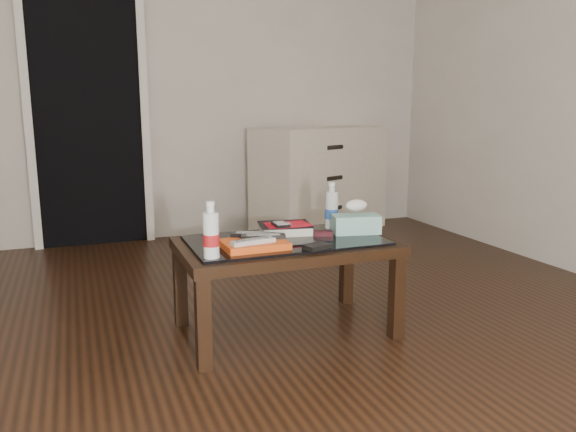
{
  "coord_description": "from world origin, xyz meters",
  "views": [
    {
      "loc": [
        -0.53,
        -2.14,
        1.09
      ],
      "look_at": [
        0.44,
        0.38,
        0.55
      ],
      "focal_mm": 35.0,
      "sensor_mm": 36.0,
      "label": 1
    }
  ],
  "objects_px": {
    "coffee_table": "(285,252)",
    "dresser": "(320,180)",
    "water_bottle_left": "(211,230)",
    "tissue_box": "(356,224)",
    "textbook": "(285,228)",
    "water_bottle_right": "(332,205)"
  },
  "relations": [
    {
      "from": "coffee_table",
      "to": "dresser",
      "type": "relative_size",
      "value": 0.77
    },
    {
      "from": "water_bottle_left",
      "to": "tissue_box",
      "type": "height_order",
      "value": "water_bottle_left"
    },
    {
      "from": "coffee_table",
      "to": "tissue_box",
      "type": "height_order",
      "value": "tissue_box"
    },
    {
      "from": "dresser",
      "to": "textbook",
      "type": "xyz_separation_m",
      "value": [
        -1.02,
        -1.83,
        0.03
      ]
    },
    {
      "from": "dresser",
      "to": "tissue_box",
      "type": "height_order",
      "value": "dresser"
    },
    {
      "from": "dresser",
      "to": "textbook",
      "type": "relative_size",
      "value": 5.2
    },
    {
      "from": "dresser",
      "to": "water_bottle_right",
      "type": "height_order",
      "value": "dresser"
    },
    {
      "from": "water_bottle_left",
      "to": "coffee_table",
      "type": "bearing_deg",
      "value": 25.69
    },
    {
      "from": "tissue_box",
      "to": "textbook",
      "type": "bearing_deg",
      "value": 171.06
    },
    {
      "from": "coffee_table",
      "to": "water_bottle_right",
      "type": "xyz_separation_m",
      "value": [
        0.31,
        0.15,
        0.18
      ]
    },
    {
      "from": "dresser",
      "to": "water_bottle_left",
      "type": "relative_size",
      "value": 5.46
    },
    {
      "from": "textbook",
      "to": "water_bottle_left",
      "type": "bearing_deg",
      "value": -134.44
    },
    {
      "from": "textbook",
      "to": "dresser",
      "type": "bearing_deg",
      "value": 71.22
    },
    {
      "from": "tissue_box",
      "to": "coffee_table",
      "type": "bearing_deg",
      "value": -168.48
    },
    {
      "from": "coffee_table",
      "to": "tissue_box",
      "type": "xyz_separation_m",
      "value": [
        0.37,
        -0.0,
        0.11
      ]
    },
    {
      "from": "coffee_table",
      "to": "textbook",
      "type": "relative_size",
      "value": 4.0
    },
    {
      "from": "coffee_table",
      "to": "water_bottle_right",
      "type": "distance_m",
      "value": 0.39
    },
    {
      "from": "coffee_table",
      "to": "dresser",
      "type": "distance_m",
      "value": 2.22
    },
    {
      "from": "water_bottle_left",
      "to": "water_bottle_right",
      "type": "bearing_deg",
      "value": 25.54
    },
    {
      "from": "water_bottle_right",
      "to": "tissue_box",
      "type": "bearing_deg",
      "value": -66.49
    },
    {
      "from": "textbook",
      "to": "water_bottle_right",
      "type": "height_order",
      "value": "water_bottle_right"
    },
    {
      "from": "coffee_table",
      "to": "textbook",
      "type": "bearing_deg",
      "value": 70.09
    }
  ]
}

